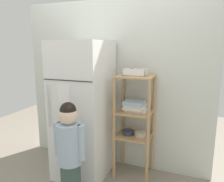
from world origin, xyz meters
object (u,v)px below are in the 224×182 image
object	(u,v)px
refrigerator	(84,110)
fruit_bin	(135,72)
child_standing	(70,143)
pantry_shelf_unit	(134,115)

from	to	relation	value
refrigerator	fruit_bin	size ratio (longest dim) A/B	6.34
refrigerator	child_standing	bearing A→B (deg)	-76.62
child_standing	fruit_bin	bearing A→B (deg)	56.30
child_standing	fruit_bin	distance (m)	1.04
child_standing	pantry_shelf_unit	world-z (taller)	pantry_shelf_unit
child_standing	pantry_shelf_unit	size ratio (longest dim) A/B	0.85
child_standing	fruit_bin	world-z (taller)	fruit_bin
refrigerator	pantry_shelf_unit	xyz separation A→B (m)	(0.59, 0.15, -0.05)
pantry_shelf_unit	fruit_bin	bearing A→B (deg)	-172.96
child_standing	pantry_shelf_unit	bearing A→B (deg)	55.95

